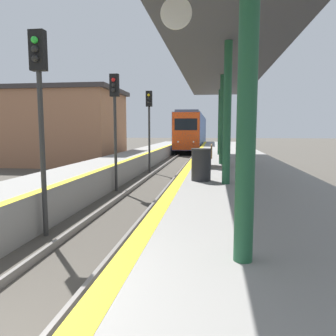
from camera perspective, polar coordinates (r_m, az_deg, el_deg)
train at (r=43.40m, az=4.42°, el=6.33°), size 2.73×23.67×4.52m
signal_near at (r=8.29m, az=-21.44°, el=11.65°), size 0.36×0.31×4.80m
signal_mid at (r=13.76m, az=-9.25°, el=9.86°), size 0.36×0.31×4.80m
signal_far at (r=19.44m, az=-3.31°, el=8.98°), size 0.36×0.31×4.80m
station_canopy at (r=12.30m, az=9.92°, el=17.80°), size 3.50×22.11×4.11m
trash_bin at (r=9.87m, az=5.79°, el=0.61°), size 0.61×0.61×0.97m
bench at (r=13.66m, az=7.06°, el=2.29°), size 0.44×1.73×0.92m
station_building at (r=26.26m, az=-21.19°, el=6.69°), size 11.95×6.36×5.49m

